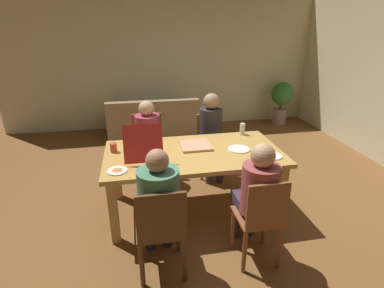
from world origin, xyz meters
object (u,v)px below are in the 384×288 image
(chair_3, at_px, (148,145))
(plate_1, at_px, (239,149))
(chair_2, at_px, (209,141))
(person_0, at_px, (257,191))
(plate_0, at_px, (117,170))
(chair_0, at_px, (261,218))
(potted_plant, at_px, (281,99))
(plate_2, at_px, (272,156))
(chair_1, at_px, (161,229))
(person_1, at_px, (159,199))
(person_3, at_px, (148,136))
(drinking_glass_1, at_px, (139,137))
(drinking_glass_0, at_px, (242,129))
(couch, at_px, (153,122))
(person_2, at_px, (212,129))
(pizza_box_0, at_px, (196,145))
(pizza_box_1, at_px, (143,151))
(drinking_glass_2, at_px, (114,148))
(dining_table, at_px, (194,159))

(chair_3, height_order, plate_1, chair_3)
(chair_2, height_order, plate_1, chair_2)
(person_0, bearing_deg, plate_0, 157.66)
(chair_0, bearing_deg, potted_plant, 61.49)
(plate_2, bearing_deg, chair_1, -152.34)
(chair_0, bearing_deg, person_1, 169.97)
(person_3, bearing_deg, chair_0, -63.64)
(person_3, relative_size, drinking_glass_1, 8.51)
(drinking_glass_0, bearing_deg, couch, 114.96)
(chair_2, height_order, chair_3, chair_3)
(drinking_glass_1, bearing_deg, person_0, -51.02)
(chair_1, bearing_deg, chair_3, 90.00)
(person_2, height_order, pizza_box_0, person_2)
(chair_2, xyz_separation_m, drinking_glass_1, (-1.04, -0.52, 0.34))
(pizza_box_1, xyz_separation_m, drinking_glass_0, (1.31, 0.44, 0.02))
(drinking_glass_2, relative_size, potted_plant, 0.11)
(chair_0, xyz_separation_m, chair_2, (-0.00, 1.94, -0.00))
(person_0, relative_size, plate_2, 5.38)
(plate_2, relative_size, drinking_glass_1, 1.62)
(chair_1, distance_m, couch, 3.67)
(chair_3, height_order, plate_0, chair_3)
(chair_1, xyz_separation_m, plate_1, (1.01, 0.94, 0.27))
(plate_2, relative_size, drinking_glass_2, 2.11)
(chair_3, distance_m, potted_plant, 3.63)
(plate_0, distance_m, plate_1, 1.41)
(dining_table, height_order, couch, couch)
(plate_1, bearing_deg, dining_table, 175.93)
(plate_1, relative_size, couch, 0.15)
(chair_1, relative_size, drinking_glass_0, 6.20)
(plate_1, bearing_deg, drinking_glass_0, 66.45)
(chair_0, relative_size, plate_0, 4.51)
(chair_2, bearing_deg, plate_2, -71.69)
(person_2, xyz_separation_m, potted_plant, (2.14, 2.12, -0.17))
(pizza_box_1, relative_size, couch, 0.29)
(drinking_glass_2, xyz_separation_m, potted_plant, (3.46, 2.77, -0.25))
(chair_3, distance_m, drinking_glass_1, 0.65)
(dining_table, distance_m, chair_3, 1.09)
(person_1, height_order, drinking_glass_1, person_1)
(chair_1, height_order, couch, chair_1)
(chair_2, relative_size, person_3, 0.76)
(dining_table, relative_size, chair_3, 2.13)
(person_3, xyz_separation_m, drinking_glass_1, (-0.13, -0.40, 0.14))
(plate_1, bearing_deg, person_1, -141.57)
(person_2, bearing_deg, couch, 111.19)
(person_3, distance_m, drinking_glass_2, 0.79)
(drinking_glass_0, bearing_deg, person_1, -133.56)
(potted_plant, bearing_deg, person_2, -135.25)
(drinking_glass_1, relative_size, drinking_glass_2, 1.30)
(dining_table, relative_size, person_2, 1.62)
(person_1, distance_m, drinking_glass_0, 1.78)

